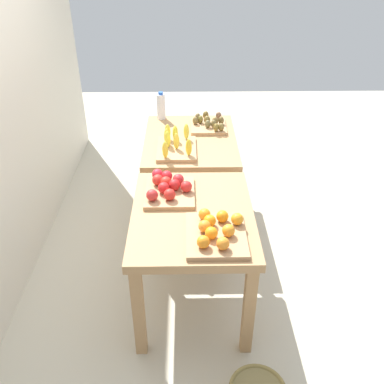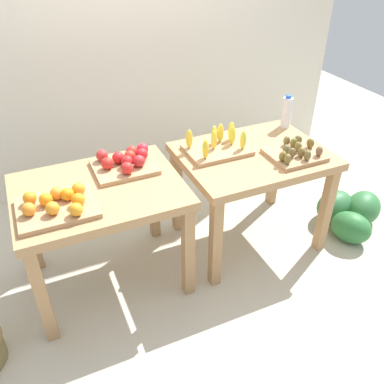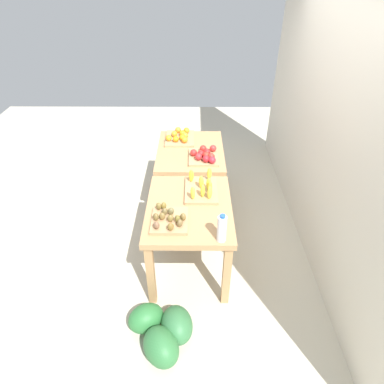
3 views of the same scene
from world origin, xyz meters
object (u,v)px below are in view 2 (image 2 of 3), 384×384
at_px(orange_bin, 57,204).
at_px(kiwi_bin, 295,152).
at_px(apple_bin, 126,162).
at_px(water_bottle, 286,112).
at_px(display_table_left, 100,203).
at_px(display_table_right, 252,167).
at_px(watermelon_pile, 350,212).
at_px(banana_crate, 218,145).

relative_size(orange_bin, kiwi_bin, 1.22).
relative_size(apple_bin, water_bottle, 1.58).
bearing_deg(display_table_left, kiwi_bin, -7.32).
distance_m(display_table_left, display_table_right, 1.12).
bearing_deg(watermelon_pile, apple_bin, 167.82).
xyz_separation_m(display_table_right, kiwi_bin, (0.23, -0.17, 0.15)).
relative_size(display_table_left, kiwi_bin, 2.89).
bearing_deg(display_table_right, display_table_left, 180.00).
height_order(display_table_left, watermelon_pile, display_table_left).
bearing_deg(water_bottle, banana_crate, -167.68).
height_order(display_table_right, banana_crate, banana_crate).
bearing_deg(banana_crate, apple_bin, 176.48).
xyz_separation_m(apple_bin, water_bottle, (1.34, 0.11, 0.08)).
bearing_deg(banana_crate, kiwi_bin, -33.13).
bearing_deg(apple_bin, orange_bin, -148.52).
height_order(apple_bin, banana_crate, banana_crate).
relative_size(apple_bin, watermelon_pile, 0.61).
relative_size(display_table_left, orange_bin, 2.36).
bearing_deg(apple_bin, banana_crate, -3.52).
height_order(display_table_left, orange_bin, orange_bin).
xyz_separation_m(display_table_left, water_bottle, (1.57, 0.27, 0.24)).
bearing_deg(kiwi_bin, display_table_right, 142.81).
distance_m(kiwi_bin, watermelon_pile, 0.94).
xyz_separation_m(display_table_right, water_bottle, (0.45, 0.27, 0.24)).
bearing_deg(display_table_left, display_table_right, 0.00).
bearing_deg(water_bottle, watermelon_pile, -49.57).
relative_size(display_table_right, water_bottle, 3.97).
bearing_deg(orange_bin, apple_bin, 31.48).
bearing_deg(orange_bin, banana_crate, 12.66).
distance_m(display_table_right, water_bottle, 0.58).
distance_m(apple_bin, banana_crate, 0.67).
distance_m(display_table_left, banana_crate, 0.92).
height_order(display_table_left, water_bottle, water_bottle).
bearing_deg(kiwi_bin, apple_bin, 163.22).
bearing_deg(water_bottle, kiwi_bin, -116.73).
xyz_separation_m(display_table_left, apple_bin, (0.23, 0.16, 0.16)).
distance_m(display_table_right, watermelon_pile, 1.04).
height_order(apple_bin, water_bottle, water_bottle).
xyz_separation_m(display_table_right, banana_crate, (-0.23, 0.12, 0.16)).
relative_size(banana_crate, water_bottle, 1.68).
bearing_deg(kiwi_bin, orange_bin, 178.68).
height_order(orange_bin, kiwi_bin, orange_bin).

